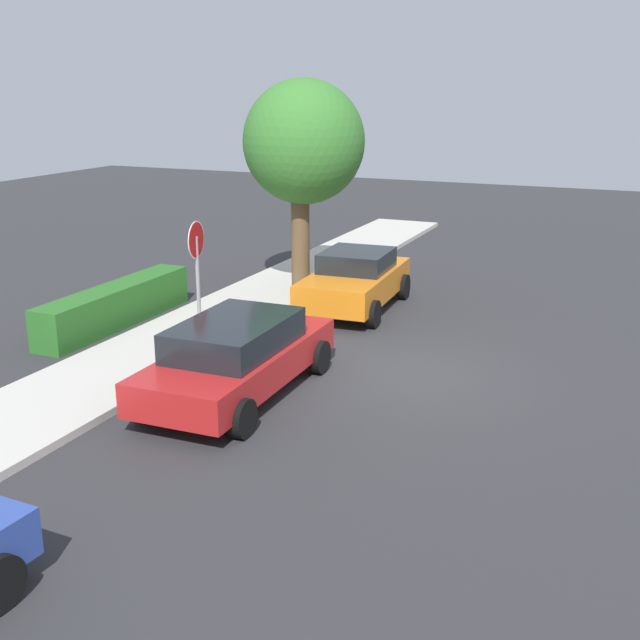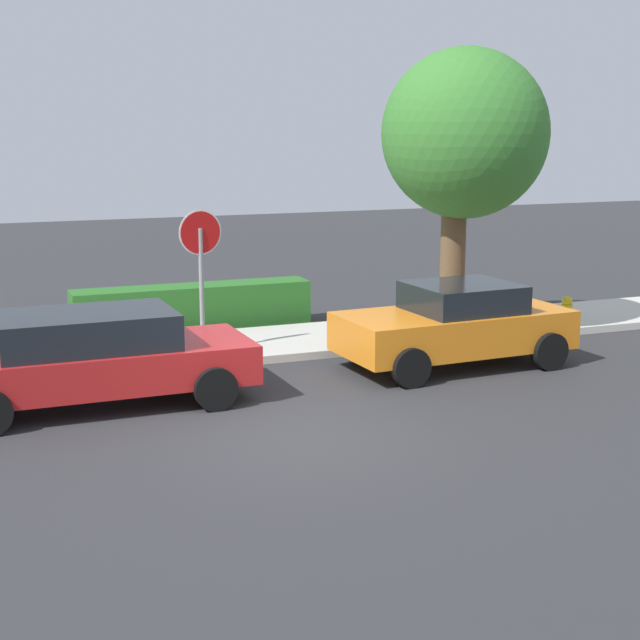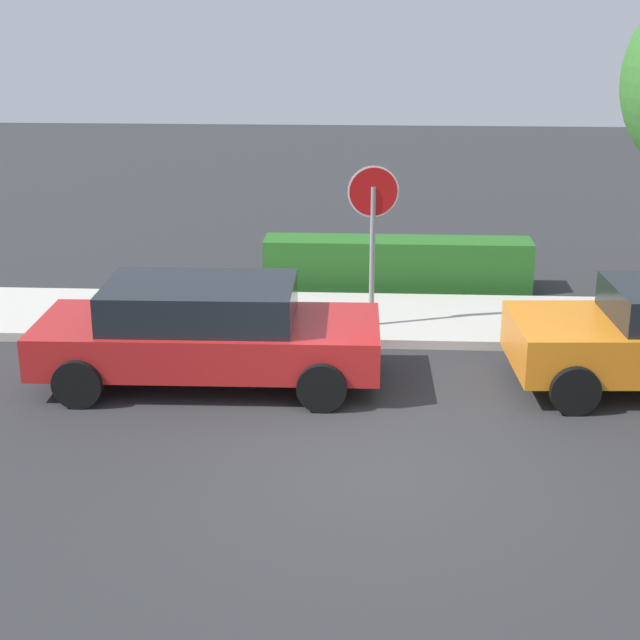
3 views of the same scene
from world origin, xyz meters
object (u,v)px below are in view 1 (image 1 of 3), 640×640
(parked_car_orange, at_px, (355,280))
(street_tree_near_corner, at_px, (304,144))
(parked_car_red, at_px, (237,356))
(fire_hydrant, at_px, (344,261))
(stop_sign, at_px, (197,261))

(parked_car_orange, bearing_deg, street_tree_near_corner, 58.68)
(street_tree_near_corner, bearing_deg, parked_car_orange, -121.32)
(parked_car_red, bearing_deg, fire_hydrant, 10.76)
(parked_car_red, xyz_separation_m, fire_hydrant, (9.51, 1.81, -0.38))
(fire_hydrant, bearing_deg, stop_sign, 177.34)
(parked_car_red, bearing_deg, street_tree_near_corner, 15.67)
(parked_car_red, relative_size, parked_car_orange, 1.15)
(stop_sign, height_order, street_tree_near_corner, street_tree_near_corner)
(parked_car_orange, relative_size, fire_hydrant, 5.62)
(stop_sign, relative_size, fire_hydrant, 3.67)
(stop_sign, relative_size, street_tree_near_corner, 0.48)
(parked_car_red, height_order, fire_hydrant, parked_car_red)
(parked_car_red, height_order, parked_car_orange, parked_car_orange)
(stop_sign, relative_size, parked_car_red, 0.57)
(parked_car_red, distance_m, parked_car_orange, 6.09)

